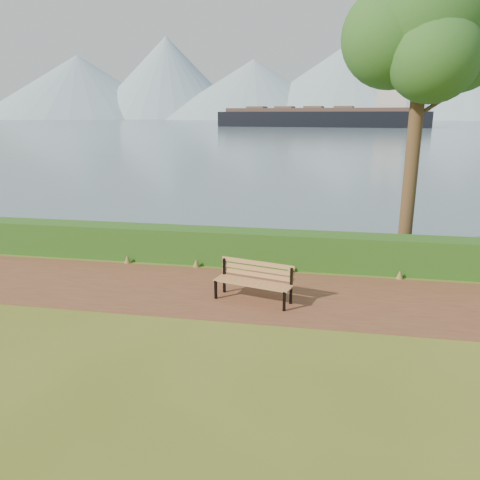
# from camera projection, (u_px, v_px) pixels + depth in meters

# --- Properties ---
(ground) EXTENTS (140.00, 140.00, 0.00)m
(ground) POSITION_uv_depth(u_px,v_px,m) (218.00, 296.00, 11.29)
(ground) COLOR #4F5B1A
(ground) RESTS_ON ground
(path) EXTENTS (40.00, 3.40, 0.01)m
(path) POSITION_uv_depth(u_px,v_px,m) (220.00, 291.00, 11.58)
(path) COLOR brown
(path) RESTS_ON ground
(hedge) EXTENTS (32.00, 0.85, 1.00)m
(hedge) POSITION_uv_depth(u_px,v_px,m) (237.00, 247.00, 13.63)
(hedge) COLOR #1F4B15
(hedge) RESTS_ON ground
(water) EXTENTS (700.00, 510.00, 0.00)m
(water) POSITION_uv_depth(u_px,v_px,m) (323.00, 122.00, 258.23)
(water) COLOR #495F76
(water) RESTS_ON ground
(mountains) EXTENTS (585.00, 190.00, 70.00)m
(mountains) POSITION_uv_depth(u_px,v_px,m) (315.00, 85.00, 391.32)
(mountains) COLOR #7891A0
(mountains) RESTS_ON ground
(bench) EXTENTS (1.91, 0.98, 0.92)m
(bench) POSITION_uv_depth(u_px,v_px,m) (254.00, 279.00, 10.92)
(bench) COLOR black
(bench) RESTS_ON ground
(tree) EXTENTS (4.57, 3.79, 8.80)m
(tree) POSITION_uv_depth(u_px,v_px,m) (424.00, 29.00, 12.99)
(tree) COLOR #3D2619
(tree) RESTS_ON ground
(cargo_ship) EXTENTS (70.63, 20.41, 21.18)m
(cargo_ship) POSITION_uv_depth(u_px,v_px,m) (328.00, 117.00, 156.16)
(cargo_ship) COLOR black
(cargo_ship) RESTS_ON ground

